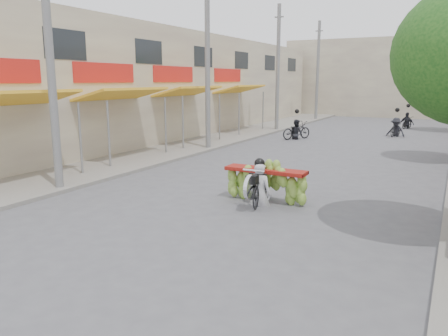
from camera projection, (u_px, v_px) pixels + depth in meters
ground at (136, 259)px, 8.21m from camera, size 120.00×120.00×0.00m
sidewalk_left at (210, 139)px, 24.40m from camera, size 4.00×60.00×0.12m
shophouse_row_left at (127, 85)px, 25.23m from camera, size 9.77×40.00×6.00m
far_building at (399, 78)px, 40.38m from camera, size 20.00×6.00×7.00m
utility_pole_near at (50, 54)px, 12.49m from camera, size 0.60×0.24×8.00m
utility_pole_mid at (208, 64)px, 20.28m from camera, size 0.60×0.24×8.00m
utility_pole_far at (278, 69)px, 28.06m from camera, size 0.60×0.24×8.00m
utility_pole_back at (318, 71)px, 35.85m from camera, size 0.60×0.24×8.00m
banana_motorbike at (262, 178)px, 11.77m from camera, size 2.27×1.85×2.17m
bg_motorbike_a at (296, 126)px, 24.71m from camera, size 1.50×1.89×1.95m
bg_motorbike_b at (396, 122)px, 25.82m from camera, size 1.15×1.69×1.95m
bg_motorbike_c at (407, 117)px, 30.08m from camera, size 1.08×1.52×1.95m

